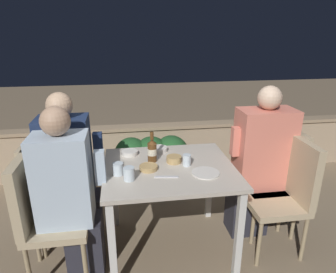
{
  "coord_description": "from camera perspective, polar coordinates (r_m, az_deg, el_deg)",
  "views": [
    {
      "loc": [
        -0.32,
        -2.03,
        1.73
      ],
      "look_at": [
        0.0,
        0.06,
        0.96
      ],
      "focal_mm": 32.0,
      "sensor_mm": 36.0,
      "label": 1
    }
  ],
  "objects": [
    {
      "name": "potted_plant",
      "position": [
        3.49,
        20.12,
        -3.21
      ],
      "size": [
        0.3,
        0.3,
        0.71
      ],
      "color": "brown",
      "rests_on": "ground_plane"
    },
    {
      "name": "glass_cup_2",
      "position": [
        2.17,
        -9.46,
        -6.1
      ],
      "size": [
        0.08,
        0.08,
        0.09
      ],
      "color": "silver",
      "rests_on": "dining_table"
    },
    {
      "name": "person_blue_shirt",
      "position": [
        2.2,
        -18.2,
        -10.65
      ],
      "size": [
        0.47,
        0.26,
        1.28
      ],
      "color": "#282833",
      "rests_on": "ground_plane"
    },
    {
      "name": "glass_cup_1",
      "position": [
        2.09,
        -7.44,
        -7.05
      ],
      "size": [
        0.08,
        0.08,
        0.09
      ],
      "color": "silver",
      "rests_on": "dining_table"
    },
    {
      "name": "chair_right_far",
      "position": [
        2.78,
        20.48,
        -6.47
      ],
      "size": [
        0.43,
        0.43,
        0.94
      ],
      "color": "tan",
      "rests_on": "ground_plane"
    },
    {
      "name": "bowl_3",
      "position": [
        2.34,
        1.14,
        -4.29
      ],
      "size": [
        0.12,
        0.12,
        0.05
      ],
      "color": "tan",
      "rests_on": "dining_table"
    },
    {
      "name": "bowl_1",
      "position": [
        2.23,
        -3.73,
        -5.86
      ],
      "size": [
        0.14,
        0.14,
        0.03
      ],
      "color": "tan",
      "rests_on": "dining_table"
    },
    {
      "name": "dining_table",
      "position": [
        2.33,
        0.24,
        -7.89
      ],
      "size": [
        0.98,
        0.86,
        0.74
      ],
      "color": "#BCB2A3",
      "rests_on": "ground_plane"
    },
    {
      "name": "plate_0",
      "position": [
        2.19,
        7.17,
        -6.88
      ],
      "size": [
        0.2,
        0.2,
        0.01
      ],
      "color": "silver",
      "rests_on": "dining_table"
    },
    {
      "name": "beer_bottle",
      "position": [
        2.34,
        -3.04,
        -2.65
      ],
      "size": [
        0.07,
        0.07,
        0.24
      ],
      "color": "brown",
      "rests_on": "dining_table"
    },
    {
      "name": "chair_left_far",
      "position": [
        2.58,
        -22.09,
        -8.82
      ],
      "size": [
        0.43,
        0.43,
        0.94
      ],
      "color": "tan",
      "rests_on": "ground_plane"
    },
    {
      "name": "bowl_2",
      "position": [
        2.55,
        -1.67,
        -2.36
      ],
      "size": [
        0.14,
        0.14,
        0.04
      ],
      "color": "silver",
      "rests_on": "dining_table"
    },
    {
      "name": "person_coral_top",
      "position": [
        2.65,
        16.9,
        -4.9
      ],
      "size": [
        0.51,
        0.26,
        1.31
      ],
      "color": "#282833",
      "rests_on": "ground_plane"
    },
    {
      "name": "parapet_wall",
      "position": [
        3.72,
        -3.08,
        -2.39
      ],
      "size": [
        9.0,
        0.18,
        0.63
      ],
      "color": "tan",
      "rests_on": "ground_plane"
    },
    {
      "name": "glass_cup_0",
      "position": [
        2.28,
        3.6,
        -4.56
      ],
      "size": [
        0.06,
        0.06,
        0.09
      ],
      "color": "silver",
      "rests_on": "dining_table"
    },
    {
      "name": "bowl_0",
      "position": [
        2.5,
        -7.32,
        -3.04
      ],
      "size": [
        0.13,
        0.13,
        0.04
      ],
      "color": "silver",
      "rests_on": "dining_table"
    },
    {
      "name": "planter_hedge",
      "position": [
        3.35,
        -3.08,
        -4.56
      ],
      "size": [
        0.82,
        0.47,
        0.61
      ],
      "color": "brown",
      "rests_on": "ground_plane"
    },
    {
      "name": "fork_0",
      "position": [
        2.12,
        -0.3,
        -7.69
      ],
      "size": [
        0.17,
        0.05,
        0.01
      ],
      "color": "silver",
      "rests_on": "dining_table"
    },
    {
      "name": "ground_plane",
      "position": [
        2.69,
        0.22,
        -20.14
      ],
      "size": [
        16.0,
        16.0,
        0.0
      ],
      "primitive_type": "plane",
      "color": "#847056"
    },
    {
      "name": "person_navy_jumper",
      "position": [
        2.49,
        -17.85,
        -6.64
      ],
      "size": [
        0.47,
        0.26,
        1.3
      ],
      "color": "#282833",
      "rests_on": "ground_plane"
    },
    {
      "name": "chair_left_near",
      "position": [
        2.29,
        -23.06,
        -12.69
      ],
      "size": [
        0.43,
        0.43,
        0.94
      ],
      "color": "tan",
      "rests_on": "ground_plane"
    },
    {
      "name": "chair_right_near",
      "position": [
        2.56,
        21.88,
        -9.01
      ],
      "size": [
        0.43,
        0.43,
        0.94
      ],
      "color": "tan",
      "rests_on": "ground_plane"
    }
  ]
}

